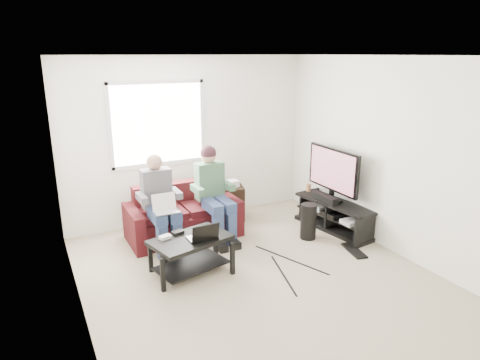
% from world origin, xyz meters
% --- Properties ---
extents(floor, '(4.50, 4.50, 0.00)m').
position_xyz_m(floor, '(0.00, 0.00, 0.00)').
color(floor, tan).
rests_on(floor, ground).
extents(ceiling, '(4.50, 4.50, 0.00)m').
position_xyz_m(ceiling, '(0.00, 0.00, 2.60)').
color(ceiling, white).
rests_on(ceiling, wall_back).
extents(wall_back, '(4.50, 0.00, 4.50)m').
position_xyz_m(wall_back, '(0.00, 2.25, 1.30)').
color(wall_back, white).
rests_on(wall_back, floor).
extents(wall_front, '(4.50, 0.00, 4.50)m').
position_xyz_m(wall_front, '(0.00, -2.25, 1.30)').
color(wall_front, white).
rests_on(wall_front, floor).
extents(wall_left, '(0.00, 4.50, 4.50)m').
position_xyz_m(wall_left, '(-2.00, 0.00, 1.30)').
color(wall_left, white).
rests_on(wall_left, floor).
extents(wall_right, '(0.00, 4.50, 4.50)m').
position_xyz_m(wall_right, '(2.00, 0.00, 1.30)').
color(wall_right, white).
rests_on(wall_right, floor).
extents(window, '(1.48, 0.04, 1.28)m').
position_xyz_m(window, '(-0.50, 2.23, 1.60)').
color(window, white).
rests_on(window, wall_back).
extents(sofa, '(1.61, 0.81, 0.76)m').
position_xyz_m(sofa, '(-0.39, 1.61, 0.29)').
color(sofa, '#431014').
rests_on(sofa, floor).
extents(person_left, '(0.40, 0.71, 1.31)m').
position_xyz_m(person_left, '(-0.79, 1.35, 0.71)').
color(person_left, navy).
rests_on(person_left, sofa).
extents(person_right, '(0.40, 0.71, 1.35)m').
position_xyz_m(person_right, '(0.01, 1.37, 0.77)').
color(person_right, navy).
rests_on(person_right, sofa).
extents(laptop_silver, '(0.34, 0.25, 0.24)m').
position_xyz_m(laptop_silver, '(-0.79, 1.08, 0.68)').
color(laptop_silver, silver).
rests_on(laptop_silver, person_left).
extents(coffee_table, '(1.05, 0.78, 0.47)m').
position_xyz_m(coffee_table, '(-0.68, 0.47, 0.35)').
color(coffee_table, black).
rests_on(coffee_table, floor).
extents(laptop_black, '(0.40, 0.34, 0.24)m').
position_xyz_m(laptop_black, '(-0.56, 0.39, 0.59)').
color(laptop_black, black).
rests_on(laptop_black, coffee_table).
extents(controller_a, '(0.16, 0.12, 0.04)m').
position_xyz_m(controller_a, '(-0.96, 0.59, 0.49)').
color(controller_a, silver).
rests_on(controller_a, coffee_table).
extents(controller_b, '(0.16, 0.12, 0.04)m').
position_xyz_m(controller_b, '(-0.78, 0.65, 0.49)').
color(controller_b, black).
rests_on(controller_b, coffee_table).
extents(controller_c, '(0.16, 0.13, 0.04)m').
position_xyz_m(controller_c, '(-0.38, 0.62, 0.49)').
color(controller_c, gray).
rests_on(controller_c, coffee_table).
extents(tv_stand, '(0.59, 1.41, 0.45)m').
position_xyz_m(tv_stand, '(1.77, 0.76, 0.20)').
color(tv_stand, black).
rests_on(tv_stand, floor).
extents(tv, '(0.12, 1.10, 0.81)m').
position_xyz_m(tv, '(1.77, 0.86, 0.91)').
color(tv, black).
rests_on(tv, tv_stand).
extents(soundbar, '(0.12, 0.50, 0.10)m').
position_xyz_m(soundbar, '(1.65, 0.86, 0.50)').
color(soundbar, black).
rests_on(soundbar, tv_stand).
extents(drink_cup, '(0.08, 0.08, 0.12)m').
position_xyz_m(drink_cup, '(1.72, 1.39, 0.51)').
color(drink_cup, '#A96E49').
rests_on(drink_cup, tv_stand).
extents(console_white, '(0.30, 0.22, 0.06)m').
position_xyz_m(console_white, '(1.77, 0.36, 0.27)').
color(console_white, silver).
rests_on(console_white, tv_stand).
extents(console_grey, '(0.34, 0.26, 0.08)m').
position_xyz_m(console_grey, '(1.77, 1.06, 0.28)').
color(console_grey, gray).
rests_on(console_grey, tv_stand).
extents(console_black, '(0.38, 0.30, 0.07)m').
position_xyz_m(console_black, '(1.77, 0.71, 0.28)').
color(console_black, black).
rests_on(console_black, tv_stand).
extents(subwoofer, '(0.23, 0.23, 0.53)m').
position_xyz_m(subwoofer, '(1.22, 0.67, 0.26)').
color(subwoofer, black).
rests_on(subwoofer, floor).
extents(keyboard_floor, '(0.27, 0.51, 0.03)m').
position_xyz_m(keyboard_floor, '(1.52, 0.01, 0.01)').
color(keyboard_floor, black).
rests_on(keyboard_floor, floor).
extents(end_table, '(0.38, 0.38, 0.66)m').
position_xyz_m(end_table, '(0.54, 1.86, 0.30)').
color(end_table, black).
rests_on(end_table, floor).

